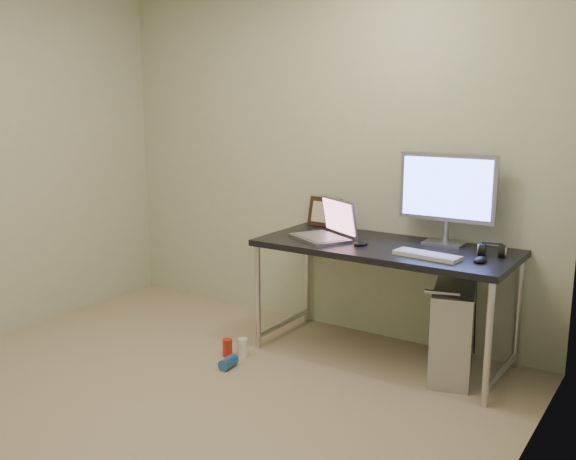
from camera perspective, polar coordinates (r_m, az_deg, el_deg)
The scene contains 18 objects.
floor at distance 3.63m, azimuth -12.13°, elevation -15.80°, with size 3.50×3.50×0.00m, color tan.
wall_back at distance 4.63m, azimuth 2.84°, elevation 6.60°, with size 3.50×0.02×2.50m, color beige.
wall_right at distance 2.34m, azimuth 18.14°, elevation 0.97°, with size 0.02×3.50×2.50m, color beige.
desk at distance 4.10m, azimuth 8.56°, elevation -2.38°, with size 1.61×0.71×0.75m.
tower_computer at distance 4.04m, azimuth 14.43°, elevation -8.70°, with size 0.37×0.58×0.59m.
cable_a at distance 4.30m, azimuth 15.27°, elevation -5.77°, with size 0.01×0.01×0.70m, color black.
cable_b at distance 4.26m, azimuth 16.33°, elevation -6.27°, with size 0.01×0.01×0.72m, color black.
can_red at distance 4.28m, azimuth -5.41°, elevation -10.36°, with size 0.06×0.06×0.12m, color red.
can_white at distance 4.27m, azimuth -4.05°, elevation -10.37°, with size 0.07×0.07×0.12m, color white.
can_blue at distance 4.11m, azimuth -5.33°, elevation -11.64°, with size 0.07×0.07×0.13m, color #245DB2.
laptop at distance 4.21m, azimuth 3.51°, elevation 0.03°, with size 0.48×0.45×0.26m.
monitor at distance 4.11m, azimuth 13.97°, elevation 3.31°, with size 0.61×0.18×0.57m.
keyboard at distance 3.81m, azimuth 12.25°, elevation -2.21°, with size 0.39×0.13×0.02m, color silver.
mouse_right at distance 3.78m, azimuth 16.74°, elevation -2.44°, with size 0.07×0.12×0.04m, color black.
mouse_left at distance 4.04m, azimuth 6.48°, elevation -1.13°, with size 0.07×0.11×0.04m, color black.
headphones at distance 3.94m, azimuth 17.68°, elevation -1.81°, with size 0.17×0.10×0.10m.
picture_frame at distance 4.60m, azimuth 3.28°, elevation 1.60°, with size 0.26×0.03×0.21m, color black.
webcam at distance 4.47m, azimuth 5.30°, elevation 1.01°, with size 0.04×0.03×0.11m.
Camera 1 is at (2.34, -2.22, 1.66)m, focal length 40.00 mm.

